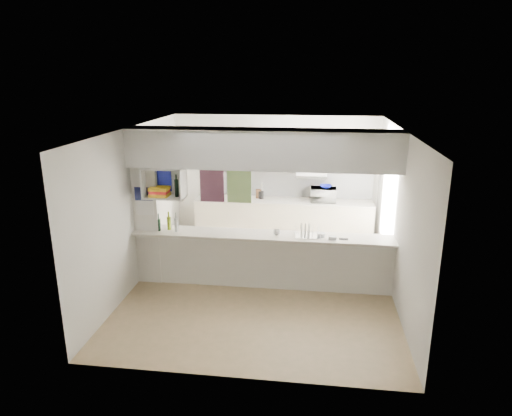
% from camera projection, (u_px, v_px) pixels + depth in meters
% --- Properties ---
extents(floor, '(4.80, 4.80, 0.00)m').
position_uv_depth(floor, '(262.00, 286.00, 7.59)').
color(floor, '#968057').
rests_on(floor, ground).
extents(ceiling, '(4.80, 4.80, 0.00)m').
position_uv_depth(ceiling, '(262.00, 129.00, 6.85)').
color(ceiling, white).
rests_on(ceiling, wall_back).
extents(wall_back, '(4.20, 0.00, 4.20)m').
position_uv_depth(wall_back, '(275.00, 178.00, 9.51)').
color(wall_back, silver).
rests_on(wall_back, floor).
extents(wall_left, '(0.00, 4.80, 4.80)m').
position_uv_depth(wall_left, '(135.00, 207.00, 7.48)').
color(wall_left, silver).
rests_on(wall_left, floor).
extents(wall_right, '(0.00, 4.80, 4.80)m').
position_uv_depth(wall_right, '(398.00, 217.00, 6.96)').
color(wall_right, silver).
rests_on(wall_right, floor).
extents(servery_partition, '(4.20, 0.50, 2.60)m').
position_uv_depth(servery_partition, '(251.00, 189.00, 7.14)').
color(servery_partition, silver).
rests_on(servery_partition, floor).
extents(cubby_shelf, '(0.65, 0.35, 0.50)m').
position_uv_depth(cubby_shelf, '(164.00, 184.00, 7.24)').
color(cubby_shelf, white).
rests_on(cubby_shelf, bulkhead).
extents(kitchen_run, '(3.60, 0.63, 2.24)m').
position_uv_depth(kitchen_run, '(282.00, 204.00, 9.37)').
color(kitchen_run, beige).
rests_on(kitchen_run, floor).
extents(microwave, '(0.51, 0.35, 0.28)m').
position_uv_depth(microwave, '(323.00, 195.00, 9.15)').
color(microwave, white).
rests_on(microwave, bench_top).
extents(bowl, '(0.24, 0.24, 0.06)m').
position_uv_depth(bowl, '(326.00, 186.00, 9.10)').
color(bowl, '#0D1390').
rests_on(bowl, microwave).
extents(dish_rack, '(0.43, 0.34, 0.22)m').
position_uv_depth(dish_rack, '(307.00, 231.00, 7.22)').
color(dish_rack, silver).
rests_on(dish_rack, breakfast_bar).
extents(cup, '(0.13, 0.13, 0.09)m').
position_uv_depth(cup, '(277.00, 232.00, 7.24)').
color(cup, white).
rests_on(cup, dish_rack).
extents(wine_bottles, '(0.36, 0.14, 0.32)m').
position_uv_depth(wine_bottles, '(168.00, 224.00, 7.47)').
color(wine_bottles, black).
rests_on(wine_bottles, breakfast_bar).
extents(plastic_tubs, '(0.48, 0.21, 0.06)m').
position_uv_depth(plastic_tubs, '(326.00, 236.00, 7.16)').
color(plastic_tubs, silver).
rests_on(plastic_tubs, breakfast_bar).
extents(utensil_jar, '(0.11, 0.11, 0.15)m').
position_uv_depth(utensil_jar, '(261.00, 195.00, 9.39)').
color(utensil_jar, black).
rests_on(utensil_jar, bench_top).
extents(knife_block, '(0.11, 0.10, 0.19)m').
position_uv_depth(knife_block, '(258.00, 194.00, 9.42)').
color(knife_block, '#4B2F1A').
rests_on(knife_block, bench_top).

